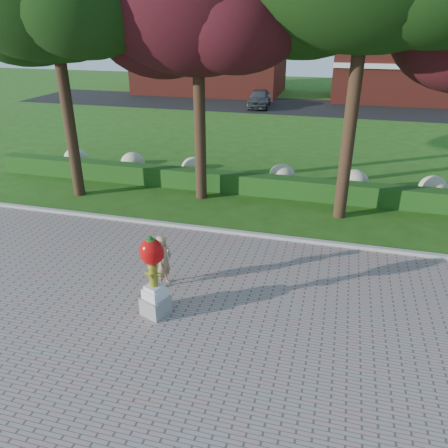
% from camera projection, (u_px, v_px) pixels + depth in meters
% --- Properties ---
extents(ground, '(100.00, 100.00, 0.00)m').
position_uv_depth(ground, '(204.00, 280.00, 12.16)').
color(ground, '#285114').
rests_on(ground, ground).
extents(walkway, '(40.00, 14.00, 0.04)m').
position_uv_depth(walkway, '(144.00, 384.00, 8.65)').
color(walkway, gray).
rests_on(walkway, ground).
extents(curb, '(40.00, 0.18, 0.15)m').
position_uv_depth(curb, '(231.00, 232.00, 14.75)').
color(curb, '#ADADA5').
rests_on(curb, ground).
extents(lawn_hedge, '(24.00, 0.70, 0.80)m').
position_uv_depth(lawn_hedge, '(255.00, 184.00, 18.12)').
color(lawn_hedge, '#173F12').
rests_on(lawn_hedge, ground).
extents(hydrangea_row, '(20.10, 1.10, 0.99)m').
position_uv_depth(hydrangea_row, '(272.00, 175.00, 18.79)').
color(hydrangea_row, '#A9AB82').
rests_on(hydrangea_row, ground).
extents(street, '(50.00, 8.00, 0.02)m').
position_uv_depth(street, '(304.00, 107.00, 36.66)').
color(street, black).
rests_on(street, ground).
extents(building_left, '(14.00, 8.00, 7.00)m').
position_uv_depth(building_left, '(210.00, 55.00, 42.79)').
color(building_left, maroon).
rests_on(building_left, ground).
extents(building_right, '(12.00, 8.00, 6.40)m').
position_uv_depth(building_right, '(405.00, 63.00, 38.67)').
color(building_right, maroon).
rests_on(building_right, ground).
extents(hydrant_sculpture, '(0.74, 0.74, 2.10)m').
position_uv_depth(hydrant_sculpture, '(153.00, 274.00, 10.26)').
color(hydrant_sculpture, gray).
rests_on(hydrant_sculpture, walkway).
extents(woman, '(0.41, 0.57, 1.47)m').
position_uv_depth(woman, '(164.00, 261.00, 11.60)').
color(woman, '#A17E5C').
rests_on(woman, walkway).
extents(parked_car, '(2.06, 4.38, 1.45)m').
position_uv_depth(parked_car, '(259.00, 98.00, 36.15)').
color(parked_car, '#424449').
rests_on(parked_car, street).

